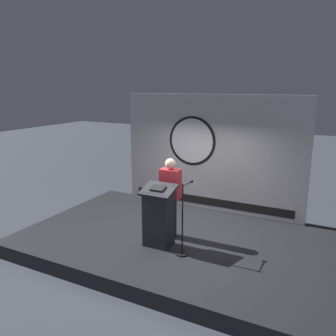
% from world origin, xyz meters
% --- Properties ---
extents(ground_plane, '(40.00, 40.00, 0.00)m').
position_xyz_m(ground_plane, '(0.00, 0.00, 0.00)').
color(ground_plane, '#383D47').
extents(stage_platform, '(6.40, 4.00, 0.30)m').
position_xyz_m(stage_platform, '(0.00, 0.00, 0.15)').
color(stage_platform, black).
rests_on(stage_platform, ground).
extents(banner_display, '(4.60, 0.12, 2.88)m').
position_xyz_m(banner_display, '(-0.02, 1.85, 1.74)').
color(banner_display, silver).
rests_on(banner_display, stage_platform).
extents(podium, '(0.64, 0.49, 1.24)m').
position_xyz_m(podium, '(-0.17, -0.53, 0.90)').
color(podium, '#26262B').
rests_on(podium, stage_platform).
extents(speaker_person, '(0.40, 0.26, 1.66)m').
position_xyz_m(speaker_person, '(-0.15, -0.05, 1.15)').
color(speaker_person, black).
rests_on(speaker_person, stage_platform).
extents(microphone_stand, '(0.24, 0.55, 1.37)m').
position_xyz_m(microphone_stand, '(0.41, -0.62, 0.78)').
color(microphone_stand, black).
rests_on(microphone_stand, stage_platform).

